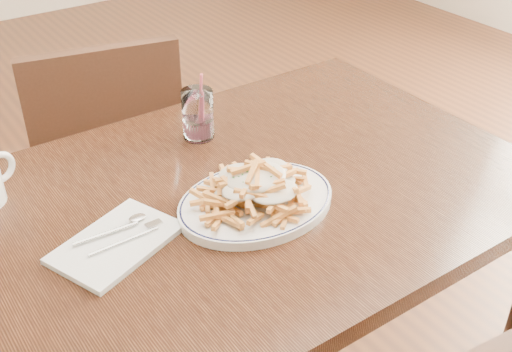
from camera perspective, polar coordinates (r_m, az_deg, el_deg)
table at (r=1.31m, az=-1.57°, el=-4.12°), size 1.20×0.80×0.75m
chair_far at (r=1.89m, az=-13.03°, el=1.35°), size 0.48×0.48×0.87m
fries_plate at (r=1.21m, az=0.00°, el=-2.34°), size 0.35×0.31×0.02m
loaded_fries at (r=1.19m, az=0.00°, el=-0.57°), size 0.23×0.19×0.07m
napkin at (r=1.15m, az=-12.29°, el=-5.85°), size 0.25×0.21×0.01m
cutlery at (r=1.15m, az=-12.45°, el=-5.41°), size 0.17×0.06×0.01m
water_glass at (r=1.43m, az=-5.18°, el=5.22°), size 0.07×0.07×0.15m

